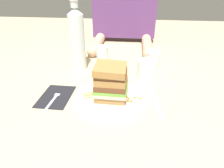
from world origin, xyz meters
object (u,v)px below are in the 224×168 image
Objects in this scene: sandwich at (111,83)px; fork at (54,98)px; knife at (157,104)px; empty_tumbler_1 at (103,55)px; empty_tumbler_0 at (153,59)px; diner_across at (124,1)px; main_plate at (111,99)px; juice_glass at (147,70)px; napkin_dark at (56,96)px; water_bottle at (77,39)px.

sandwich reaches higher than fork.
empty_tumbler_1 is at bearing 124.71° from knife.
empty_tumbler_0 is (0.17, 0.32, -0.03)m from sandwich.
main_plate is at bearing -90.09° from diner_across.
juice_glass is (0.13, 0.20, -0.04)m from sandwich.
juice_glass reaches higher than fork.
juice_glass is 0.95× the size of empty_tumbler_1.
napkin_dark is 1.88× the size of empty_tumbler_1.
sandwich is (-0.00, -0.00, 0.07)m from main_plate.
water_bottle is (0.03, 0.26, 0.15)m from napkin_dark.
diner_across reaches higher than main_plate.
water_bottle is (-0.32, 0.06, 0.11)m from juice_glass.
knife is at bearing -1.59° from sandwich.
juice_glass is (-0.03, 0.21, 0.04)m from knife.
empty_tumbler_1 reaches higher than fork.
sandwich is at bearing -90.12° from diner_across.
water_bottle is (-0.19, 0.27, 0.07)m from sandwich.
empty_tumbler_1 is at bearing 69.76° from napkin_dark.
empty_tumbler_0 is at bearing 39.27° from napkin_dark.
water_bottle is 0.17m from empty_tumbler_1.
juice_glass is at bearing -106.91° from empty_tumbler_0.
empty_tumbler_1 is at bearing 103.35° from main_plate.
juice_glass reaches higher than main_plate.
water_bottle is at bearing -139.55° from empty_tumbler_1.
diner_across reaches higher than empty_tumbler_0.
diner_across reaches higher than knife.
fork is 1.99× the size of empty_tumbler_0.
sandwich is at bearing -164.22° from main_plate.
water_bottle is (0.03, 0.28, 0.14)m from fork.
empty_tumbler_0 is 0.51m from diner_across.
empty_tumbler_1 is at bearing -102.10° from diner_across.
empty_tumbler_0 is at bearing -68.68° from diner_across.
sandwich is at bearing -2.45° from napkin_dark.
water_bottle reaches higher than napkin_dark.
knife is 0.62× the size of water_bottle.
fork is at bearing -176.40° from main_plate.
juice_glass is at bearing -34.45° from empty_tumbler_1.
knife is (0.38, 0.01, -0.00)m from fork.
napkin_dark is 1.99× the size of empty_tumbler_0.
empty_tumbler_0 reaches higher than napkin_dark.
fork is at bearing -95.42° from water_bottle.
sandwich is 0.18m from knife.
sandwich reaches higher than main_plate.
juice_glass is at bearing 56.71° from main_plate.
sandwich reaches higher than empty_tumbler_1.
juice_glass is at bearing 56.64° from sandwich.
empty_tumbler_1 reaches higher than main_plate.
main_plate is 0.37m from empty_tumbler_1.
fork is 0.30× the size of diner_across.
juice_glass is at bearing -11.09° from water_bottle.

